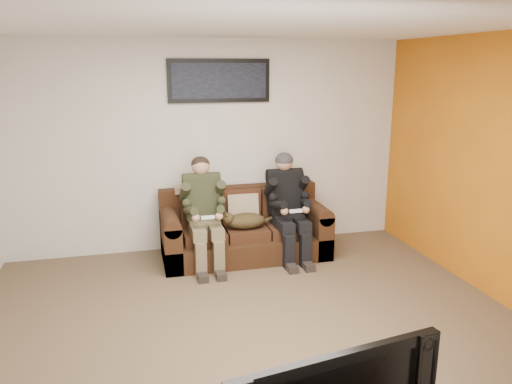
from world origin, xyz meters
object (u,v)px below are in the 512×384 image
object	(u,v)px
sofa	(244,231)
person_left	(204,207)
framed_poster	(219,81)
cat	(244,221)
person_right	(288,201)

from	to	relation	value
sofa	person_left	size ratio (longest dim) A/B	1.58
sofa	framed_poster	size ratio (longest dim) A/B	1.59
framed_poster	cat	bearing A→B (deg)	-74.27
person_right	sofa	bearing A→B (deg)	162.08
person_right	framed_poster	bearing A→B (deg)	141.73
person_right	framed_poster	world-z (taller)	framed_poster
person_right	cat	xyz separation A→B (m)	(-0.54, -0.03, -0.20)
person_right	person_left	bearing A→B (deg)	-179.98
sofa	cat	distance (m)	0.27
sofa	cat	xyz separation A→B (m)	(-0.03, -0.19, 0.19)
person_left	framed_poster	bearing A→B (deg)	61.08
sofa	person_right	world-z (taller)	person_right
cat	person_left	bearing A→B (deg)	176.67
sofa	cat	world-z (taller)	sofa
person_right	cat	world-z (taller)	person_right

